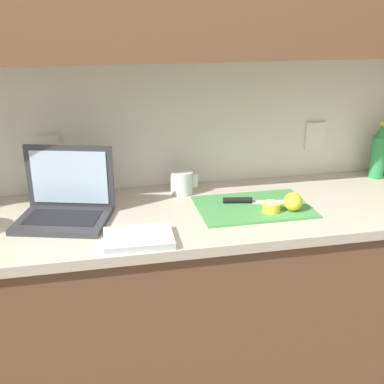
{
  "coord_description": "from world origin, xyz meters",
  "views": [
    {
      "loc": [
        -0.21,
        -1.6,
        1.58
      ],
      "look_at": [
        0.13,
        -0.01,
        0.97
      ],
      "focal_mm": 45.0,
      "sensor_mm": 36.0,
      "label": 1
    }
  ],
  "objects": [
    {
      "name": "wall_back",
      "position": [
        0.0,
        0.23,
        1.56
      ],
      "size": [
        5.2,
        0.38,
        2.6
      ],
      "color": "white",
      "rests_on": "ground_plane"
    },
    {
      "name": "counter_unit",
      "position": [
        -0.02,
        0.0,
        0.45
      ],
      "size": [
        2.6,
        0.6,
        0.89
      ],
      "color": "brown",
      "rests_on": "ground_plane"
    },
    {
      "name": "laptop",
      "position": [
        -0.32,
        0.03,
        0.95
      ],
      "size": [
        0.36,
        0.31,
        0.25
      ],
      "rotation": [
        0.0,
        0.0,
        -0.28
      ],
      "color": "#333338",
      "rests_on": "counter_unit"
    },
    {
      "name": "cutting_board",
      "position": [
        0.36,
        -0.02,
        0.89
      ],
      "size": [
        0.42,
        0.29,
        0.01
      ],
      "primitive_type": "cube",
      "color": "#4C9E51",
      "rests_on": "counter_unit"
    },
    {
      "name": "knife",
      "position": [
        0.35,
        0.02,
        0.9
      ],
      "size": [
        0.28,
        0.08,
        0.02
      ],
      "rotation": [
        0.0,
        0.0,
        -0.17
      ],
      "color": "silver",
      "rests_on": "cutting_board"
    },
    {
      "name": "lemon_half_cut",
      "position": [
        0.41,
        -0.08,
        0.91
      ],
      "size": [
        0.07,
        0.07,
        0.04
      ],
      "color": "yellow",
      "rests_on": "cutting_board"
    },
    {
      "name": "lemon_whole_beside",
      "position": [
        0.49,
        -0.09,
        0.93
      ],
      "size": [
        0.07,
        0.07,
        0.07
      ],
      "color": "yellow",
      "rests_on": "cutting_board"
    },
    {
      "name": "bottle_green_soda",
      "position": [
        1.0,
        0.21,
        1.0
      ],
      "size": [
        0.07,
        0.07,
        0.26
      ],
      "color": "#2D934C",
      "rests_on": "counter_unit"
    },
    {
      "name": "measuring_cup",
      "position": [
        0.13,
        0.19,
        0.93
      ],
      "size": [
        0.11,
        0.09,
        0.09
      ],
      "color": "silver",
      "rests_on": "counter_unit"
    },
    {
      "name": "dish_towel",
      "position": [
        -0.09,
        -0.21,
        0.9
      ],
      "size": [
        0.22,
        0.17,
        0.02
      ],
      "primitive_type": "cube",
      "rotation": [
        0.0,
        0.0,
        -0.03
      ],
      "color": "white",
      "rests_on": "counter_unit"
    }
  ]
}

